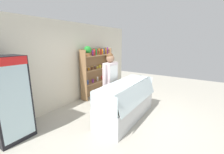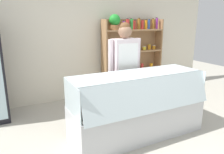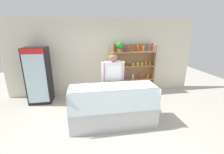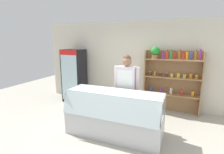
{
  "view_description": "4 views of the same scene",
  "coord_description": "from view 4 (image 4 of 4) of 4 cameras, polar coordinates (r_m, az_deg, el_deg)",
  "views": [
    {
      "loc": [
        -3.46,
        -1.62,
        2.06
      ],
      "look_at": [
        -0.07,
        0.57,
        1.12
      ],
      "focal_mm": 24.0,
      "sensor_mm": 36.0,
      "label": 1
    },
    {
      "loc": [
        -1.85,
        -2.54,
        1.8
      ],
      "look_at": [
        -0.28,
        0.53,
        0.9
      ],
      "focal_mm": 35.0,
      "sensor_mm": 36.0,
      "label": 2
    },
    {
      "loc": [
        -0.61,
        -3.15,
        2.28
      ],
      "look_at": [
        0.06,
        0.86,
        1.02
      ],
      "focal_mm": 24.0,
      "sensor_mm": 36.0,
      "label": 3
    },
    {
      "loc": [
        1.31,
        -3.22,
        2.09
      ],
      "look_at": [
        -0.26,
        0.59,
        1.23
      ],
      "focal_mm": 28.0,
      "sensor_mm": 36.0,
      "label": 4
    }
  ],
  "objects": [
    {
      "name": "deli_display_case",
      "position": [
        4.03,
        0.55,
        -14.41
      ],
      "size": [
        2.12,
        0.81,
        1.01
      ],
      "color": "silver",
      "rests_on": "ground"
    },
    {
      "name": "shelving_unit",
      "position": [
        5.33,
        18.5,
        0.48
      ],
      "size": [
        1.58,
        0.29,
        1.93
      ],
      "color": "#9E754C",
      "rests_on": "ground"
    },
    {
      "name": "drinks_fridge",
      "position": [
        6.2,
        -12.21,
        0.48
      ],
      "size": [
        0.69,
        0.6,
        1.8
      ],
      "color": "black",
      "rests_on": "ground"
    },
    {
      "name": "ground_plane",
      "position": [
        4.06,
        0.26,
        -19.23
      ],
      "size": [
        12.0,
        12.0,
        0.0
      ],
      "primitive_type": "plane",
      "color": "#B7B2A3"
    },
    {
      "name": "back_wall",
      "position": [
        5.69,
        8.98,
        4.19
      ],
      "size": [
        6.8,
        0.1,
        2.7
      ],
      "primitive_type": "cube",
      "color": "silver",
      "rests_on": "ground"
    },
    {
      "name": "shop_clerk",
      "position": [
        4.25,
        4.73,
        -2.33
      ],
      "size": [
        0.63,
        0.25,
        1.76
      ],
      "color": "#2D2D38",
      "rests_on": "ground"
    }
  ]
}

